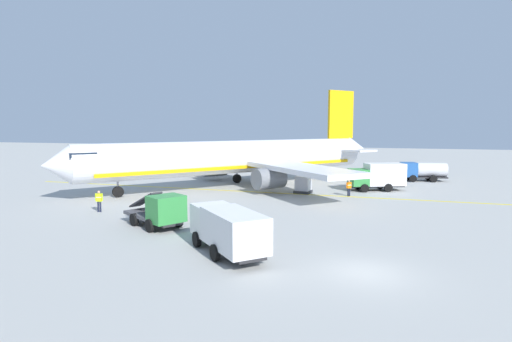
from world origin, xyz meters
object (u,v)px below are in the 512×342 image
(airliner_foreground, at_px, (241,158))
(service_truck_fuel, at_px, (160,211))
(service_truck_baggage, at_px, (422,170))
(cargo_container_near, at_px, (303,185))
(service_truck_pushback, at_px, (378,176))
(crew_marshaller, at_px, (99,199))
(service_truck_catering, at_px, (227,228))
(crew_loader_left, at_px, (349,187))

(airliner_foreground, height_order, service_truck_fuel, airliner_foreground)
(airliner_foreground, height_order, service_truck_baggage, airliner_foreground)
(cargo_container_near, bearing_deg, service_truck_pushback, -60.79)
(service_truck_fuel, bearing_deg, crew_marshaller, 67.00)
(crew_marshaller, bearing_deg, service_truck_baggage, -43.57)
(service_truck_fuel, height_order, cargo_container_near, service_truck_fuel)
(airliner_foreground, relative_size, service_truck_fuel, 5.91)
(service_truck_pushback, bearing_deg, cargo_container_near, 119.21)
(airliner_foreground, xyz_separation_m, cargo_container_near, (-2.84, -8.02, -2.49))
(service_truck_pushback, xyz_separation_m, cargo_container_near, (-4.18, 7.47, -0.73))
(service_truck_pushback, bearing_deg, airliner_foreground, 94.94)
(service_truck_baggage, xyz_separation_m, crew_marshaller, (-28.58, 27.19, -0.34))
(service_truck_pushback, bearing_deg, service_truck_catering, 163.57)
(airliner_foreground, distance_m, crew_marshaller, 18.62)
(airliner_foreground, bearing_deg, service_truck_baggage, -61.80)
(crew_marshaller, bearing_deg, service_truck_pushback, -49.33)
(service_truck_fuel, distance_m, service_truck_baggage, 37.34)
(service_truck_baggage, height_order, service_truck_pushback, service_truck_pushback)
(service_truck_catering, relative_size, crew_marshaller, 3.40)
(crew_loader_left, bearing_deg, service_truck_pushback, -30.21)
(service_truck_pushback, height_order, crew_marshaller, service_truck_pushback)
(service_truck_catering, bearing_deg, crew_loader_left, -13.04)
(service_truck_baggage, relative_size, cargo_container_near, 3.09)
(service_truck_pushback, bearing_deg, service_truck_baggage, -28.76)
(service_truck_catering, height_order, cargo_container_near, service_truck_catering)
(airliner_foreground, bearing_deg, crew_loader_left, -104.60)
(service_truck_fuel, relative_size, crew_loader_left, 3.54)
(service_truck_catering, bearing_deg, service_truck_pushback, -16.43)
(service_truck_baggage, xyz_separation_m, crew_loader_left, (-14.53, 8.13, -0.44))
(airliner_foreground, bearing_deg, crew_marshaller, 160.10)
(cargo_container_near, xyz_separation_m, crew_loader_left, (-0.49, -4.75, 0.05))
(service_truck_catering, xyz_separation_m, crew_marshaller, (7.14, 14.15, -0.40))
(service_truck_pushback, bearing_deg, crew_marshaller, 130.67)
(cargo_container_near, bearing_deg, service_truck_catering, 179.59)
(service_truck_baggage, distance_m, crew_loader_left, 16.66)
(service_truck_fuel, xyz_separation_m, service_truck_pushback, (21.95, -14.13, 0.43))
(service_truck_fuel, distance_m, crew_marshaller, 8.31)
(service_truck_catering, distance_m, cargo_container_near, 21.68)
(airliner_foreground, relative_size, crew_loader_left, 20.91)
(airliner_foreground, bearing_deg, service_truck_catering, -162.22)
(cargo_container_near, height_order, crew_loader_left, cargo_container_near)
(service_truck_baggage, bearing_deg, service_truck_fuel, 148.44)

